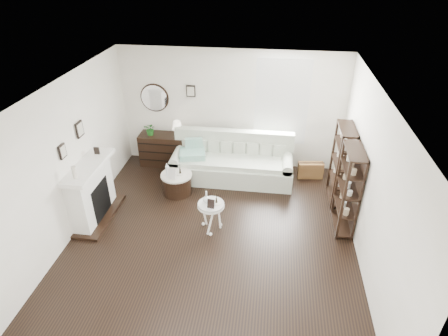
# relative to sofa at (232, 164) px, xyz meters

# --- Properties ---
(room) EXTENTS (5.50, 5.50, 5.50)m
(room) POSITION_rel_sofa_xyz_m (0.62, 0.62, 1.26)
(room) COLOR black
(room) RESTS_ON ground
(fireplace) EXTENTS (0.50, 1.40, 1.84)m
(fireplace) POSITION_rel_sofa_xyz_m (-2.43, -1.78, 0.20)
(fireplace) COLOR white
(fireplace) RESTS_ON ground
(shelf_unit_far) EXTENTS (0.30, 0.80, 1.60)m
(shelf_unit_far) POSITION_rel_sofa_xyz_m (2.22, -0.53, 0.46)
(shelf_unit_far) COLOR black
(shelf_unit_far) RESTS_ON ground
(shelf_unit_near) EXTENTS (0.30, 0.80, 1.60)m
(shelf_unit_near) POSITION_rel_sofa_xyz_m (2.22, -1.43, 0.46)
(shelf_unit_near) COLOR black
(shelf_unit_near) RESTS_ON ground
(sofa) EXTENTS (2.64, 0.92, 1.03)m
(sofa) POSITION_rel_sofa_xyz_m (0.00, 0.00, 0.00)
(sofa) COLOR #A9B3A0
(sofa) RESTS_ON ground
(quilt) EXTENTS (0.64, 0.57, 0.14)m
(quilt) POSITION_rel_sofa_xyz_m (-0.86, -0.13, 0.26)
(quilt) COLOR #2A9A71
(quilt) RESTS_ON sofa
(suitcase) EXTENTS (0.57, 0.25, 0.37)m
(suitcase) POSITION_rel_sofa_xyz_m (1.74, 0.22, -0.16)
(suitcase) COLOR brown
(suitcase) RESTS_ON ground
(dresser) EXTENTS (1.14, 0.49, 0.76)m
(dresser) POSITION_rel_sofa_xyz_m (-1.64, 0.39, 0.04)
(dresser) COLOR black
(dresser) RESTS_ON ground
(table_lamp) EXTENTS (0.29, 0.29, 0.36)m
(table_lamp) POSITION_rel_sofa_xyz_m (-1.31, 0.39, 0.60)
(table_lamp) COLOR white
(table_lamp) RESTS_ON dresser
(potted_plant) EXTENTS (0.31, 0.28, 0.30)m
(potted_plant) POSITION_rel_sofa_xyz_m (-1.93, 0.34, 0.57)
(potted_plant) COLOR #1C621C
(potted_plant) RESTS_ON dresser
(drum_table) EXTENTS (0.65, 0.65, 0.45)m
(drum_table) POSITION_rel_sofa_xyz_m (-1.07, -0.78, -0.11)
(drum_table) COLOR black
(drum_table) RESTS_ON ground
(pedestal_table) EXTENTS (0.48, 0.48, 0.58)m
(pedestal_table) POSITION_rel_sofa_xyz_m (-0.16, -1.86, 0.19)
(pedestal_table) COLOR silver
(pedestal_table) RESTS_ON ground
(eiffel_drum) EXTENTS (0.14, 0.14, 0.19)m
(eiffel_drum) POSITION_rel_sofa_xyz_m (-1.00, -0.73, 0.20)
(eiffel_drum) COLOR black
(eiffel_drum) RESTS_ON drum_table
(bottle_drum) EXTENTS (0.07, 0.07, 0.28)m
(bottle_drum) POSITION_rel_sofa_xyz_m (-1.23, -0.85, 0.25)
(bottle_drum) COLOR silver
(bottle_drum) RESTS_ON drum_table
(card_frame_drum) EXTENTS (0.17, 0.08, 0.22)m
(card_frame_drum) POSITION_rel_sofa_xyz_m (-1.12, -0.94, 0.22)
(card_frame_drum) COLOR silver
(card_frame_drum) RESTS_ON drum_table
(eiffel_ped) EXTENTS (0.11, 0.11, 0.17)m
(eiffel_ped) POSITION_rel_sofa_xyz_m (-0.07, -1.83, 0.33)
(eiffel_ped) COLOR black
(eiffel_ped) RESTS_ON pedestal_table
(flask_ped) EXTENTS (0.13, 0.13, 0.24)m
(flask_ped) POSITION_rel_sofa_xyz_m (-0.25, -1.84, 0.36)
(flask_ped) COLOR silver
(flask_ped) RESTS_ON pedestal_table
(card_frame_ped) EXTENTS (0.13, 0.07, 0.17)m
(card_frame_ped) POSITION_rel_sofa_xyz_m (-0.14, -1.98, 0.33)
(card_frame_ped) COLOR black
(card_frame_ped) RESTS_ON pedestal_table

